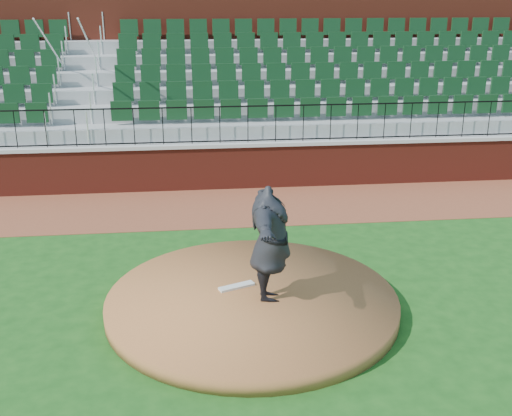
{
  "coord_description": "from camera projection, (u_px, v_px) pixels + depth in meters",
  "views": [
    {
      "loc": [
        -1.24,
        -9.73,
        5.27
      ],
      "look_at": [
        0.0,
        1.5,
        1.3
      ],
      "focal_mm": 43.51,
      "sensor_mm": 36.0,
      "label": 1
    }
  ],
  "objects": [
    {
      "name": "ground",
      "position": [
        265.0,
        305.0,
        11.0
      ],
      "size": [
        90.0,
        90.0,
        0.0
      ],
      "primitive_type": "plane",
      "color": "#164714",
      "rests_on": "ground"
    },
    {
      "name": "warning_track",
      "position": [
        239.0,
        206.0,
        16.06
      ],
      "size": [
        34.0,
        3.2,
        0.01
      ],
      "primitive_type": "cube",
      "color": "brown",
      "rests_on": "ground"
    },
    {
      "name": "field_wall",
      "position": [
        234.0,
        167.0,
        17.36
      ],
      "size": [
        34.0,
        0.35,
        1.2
      ],
      "primitive_type": "cube",
      "color": "maroon",
      "rests_on": "ground"
    },
    {
      "name": "wall_cap",
      "position": [
        234.0,
        144.0,
        17.15
      ],
      "size": [
        34.0,
        0.45,
        0.1
      ],
      "primitive_type": "cube",
      "color": "#B7B7B7",
      "rests_on": "field_wall"
    },
    {
      "name": "wall_railing",
      "position": [
        234.0,
        125.0,
        16.97
      ],
      "size": [
        34.0,
        0.05,
        1.0
      ],
      "primitive_type": null,
      "color": "black",
      "rests_on": "wall_cap"
    },
    {
      "name": "seating_stands",
      "position": [
        227.0,
        91.0,
        19.36
      ],
      "size": [
        34.0,
        5.1,
        4.6
      ],
      "primitive_type": null,
      "color": "gray",
      "rests_on": "ground"
    },
    {
      "name": "concourse_wall",
      "position": [
        222.0,
        66.0,
        21.83
      ],
      "size": [
        34.0,
        0.5,
        5.5
      ],
      "primitive_type": "cube",
      "color": "maroon",
      "rests_on": "ground"
    },
    {
      "name": "pitchers_mound",
      "position": [
        252.0,
        302.0,
        10.84
      ],
      "size": [
        5.07,
        5.07,
        0.25
      ],
      "primitive_type": "cylinder",
      "color": "brown",
      "rests_on": "ground"
    },
    {
      "name": "pitching_rubber",
      "position": [
        237.0,
        286.0,
        11.08
      ],
      "size": [
        0.67,
        0.39,
        0.04
      ],
      "primitive_type": "cube",
      "rotation": [
        0.0,
        0.0,
        0.37
      ],
      "color": "silver",
      "rests_on": "pitchers_mound"
    },
    {
      "name": "pitcher",
      "position": [
        270.0,
        244.0,
        10.36
      ],
      "size": [
        0.92,
        2.56,
        2.04
      ],
      "primitive_type": "imported",
      "rotation": [
        0.0,
        0.0,
        1.47
      ],
      "color": "black",
      "rests_on": "pitchers_mound"
    }
  ]
}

